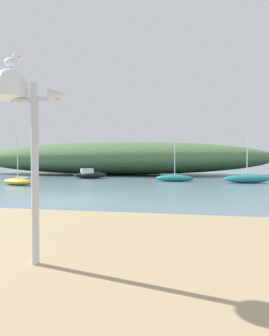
{
  "coord_description": "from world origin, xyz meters",
  "views": [
    {
      "loc": [
        5.79,
        -12.26,
        1.84
      ],
      "look_at": [
        2.55,
        4.74,
        1.49
      ],
      "focal_mm": 29.27,
      "sensor_mm": 36.0,
      "label": 1
    }
  ],
  "objects_px": {
    "sailboat_centre_water": "(18,181)",
    "motorboat_outer_mooring": "(90,174)",
    "mast_structure": "(17,101)",
    "seagull_on_radar": "(12,61)",
    "sailboat_inner_mooring": "(247,179)",
    "sailboat_far_right": "(175,178)"
  },
  "relations": [
    {
      "from": "sailboat_far_right",
      "to": "motorboat_outer_mooring",
      "type": "xyz_separation_m",
      "value": [
        -9.87,
        3.26,
        0.12
      ]
    },
    {
      "from": "sailboat_far_right",
      "to": "sailboat_inner_mooring",
      "type": "distance_m",
      "value": 6.51
    },
    {
      "from": "seagull_on_radar",
      "to": "sailboat_inner_mooring",
      "type": "distance_m",
      "value": 23.57
    },
    {
      "from": "mast_structure",
      "to": "seagull_on_radar",
      "type": "height_order",
      "value": "seagull_on_radar"
    },
    {
      "from": "sailboat_far_right",
      "to": "sailboat_centre_water",
      "type": "height_order",
      "value": "sailboat_centre_water"
    },
    {
      "from": "sailboat_centre_water",
      "to": "sailboat_far_right",
      "type": "bearing_deg",
      "value": 27.62
    },
    {
      "from": "seagull_on_radar",
      "to": "motorboat_outer_mooring",
      "type": "height_order",
      "value": "seagull_on_radar"
    },
    {
      "from": "sailboat_inner_mooring",
      "to": "sailboat_centre_water",
      "type": "distance_m",
      "value": 19.79
    },
    {
      "from": "sailboat_far_right",
      "to": "sailboat_inner_mooring",
      "type": "height_order",
      "value": "sailboat_inner_mooring"
    },
    {
      "from": "sailboat_far_right",
      "to": "sailboat_inner_mooring",
      "type": "xyz_separation_m",
      "value": [
        6.46,
        -0.85,
        0.05
      ]
    },
    {
      "from": "sailboat_centre_water",
      "to": "motorboat_outer_mooring",
      "type": "bearing_deg",
      "value": 74.99
    },
    {
      "from": "seagull_on_radar",
      "to": "sailboat_far_right",
      "type": "height_order",
      "value": "sailboat_far_right"
    },
    {
      "from": "motorboat_outer_mooring",
      "to": "sailboat_centre_water",
      "type": "relative_size",
      "value": 1.03
    },
    {
      "from": "sailboat_centre_water",
      "to": "seagull_on_radar",
      "type": "bearing_deg",
      "value": -56.24
    },
    {
      "from": "mast_structure",
      "to": "sailboat_centre_water",
      "type": "distance_m",
      "value": 19.73
    },
    {
      "from": "motorboat_outer_mooring",
      "to": "mast_structure",
      "type": "bearing_deg",
      "value": -72.29
    },
    {
      "from": "sailboat_far_right",
      "to": "motorboat_outer_mooring",
      "type": "height_order",
      "value": "sailboat_far_right"
    },
    {
      "from": "sailboat_far_right",
      "to": "sailboat_centre_water",
      "type": "relative_size",
      "value": 0.99
    },
    {
      "from": "mast_structure",
      "to": "sailboat_centre_water",
      "type": "bearing_deg",
      "value": 124.0
    },
    {
      "from": "mast_structure",
      "to": "sailboat_centre_water",
      "type": "relative_size",
      "value": 0.82
    },
    {
      "from": "mast_structure",
      "to": "motorboat_outer_mooring",
      "type": "distance_m",
      "value": 27.42
    },
    {
      "from": "seagull_on_radar",
      "to": "sailboat_centre_water",
      "type": "height_order",
      "value": "sailboat_centre_water"
    }
  ]
}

